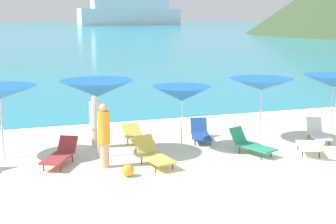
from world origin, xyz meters
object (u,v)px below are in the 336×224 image
(beach_ball, at_px, (128,170))
(beachgoer_2, at_px, (95,120))
(lounge_chair_9, at_px, (137,136))
(umbrella_1, at_px, (97,89))
(umbrella_4, at_px, (333,81))
(lounge_chair_1, at_px, (318,132))
(lounge_chair_0, at_px, (251,144))
(beachgoer_1, at_px, (104,134))
(lounge_chair_2, at_px, (310,146))
(cruise_ship, at_px, (131,9))
(lounge_chair_5, at_px, (60,154))
(lounge_chair_6, at_px, (154,154))
(umbrella_0, at_px, (0,93))
(umbrella_3, at_px, (261,84))
(lounge_chair_7, at_px, (200,133))
(umbrella_2, at_px, (182,94))

(beach_ball, bearing_deg, beachgoer_2, 95.39)
(lounge_chair_9, bearing_deg, umbrella_1, -153.31)
(umbrella_4, relative_size, lounge_chair_1, 1.34)
(lounge_chair_0, distance_m, beachgoer_1, 4.55)
(lounge_chair_2, relative_size, cruise_ship, 0.03)
(lounge_chair_0, bearing_deg, beachgoer_1, 157.50)
(lounge_chair_5, xyz_separation_m, lounge_chair_6, (2.50, -0.87, 0.01))
(lounge_chair_0, xyz_separation_m, beachgoer_1, (-4.50, 0.10, 0.64))
(umbrella_1, height_order, lounge_chair_1, umbrella_1)
(umbrella_0, height_order, umbrella_3, umbrella_0)
(umbrella_4, xyz_separation_m, lounge_chair_7, (-4.88, 0.45, -1.61))
(umbrella_2, xyz_separation_m, beach_ball, (-2.18, -1.88, -1.65))
(lounge_chair_5, bearing_deg, lounge_chair_0, 20.80)
(umbrella_4, xyz_separation_m, lounge_chair_1, (-1.05, -0.73, -1.62))
(lounge_chair_0, bearing_deg, lounge_chair_5, 151.17)
(umbrella_0, distance_m, lounge_chair_2, 9.32)
(umbrella_0, relative_size, cruise_ship, 0.04)
(beachgoer_1, bearing_deg, umbrella_1, 62.40)
(lounge_chair_7, distance_m, beachgoer_2, 3.57)
(lounge_chair_1, relative_size, beach_ball, 4.81)
(lounge_chair_0, distance_m, lounge_chair_7, 2.12)
(umbrella_2, relative_size, lounge_chair_7, 1.33)
(lounge_chair_1, height_order, cruise_ship, cruise_ship)
(umbrella_3, height_order, cruise_ship, cruise_ship)
(umbrella_2, xyz_separation_m, umbrella_3, (2.89, 0.24, 0.13))
(beachgoer_1, bearing_deg, lounge_chair_1, -21.06)
(umbrella_1, xyz_separation_m, umbrella_3, (5.47, 0.08, -0.13))
(lounge_chair_0, xyz_separation_m, beachgoer_2, (-4.37, 2.24, 0.57))
(lounge_chair_2, bearing_deg, beach_ball, 26.02)
(umbrella_1, height_order, beachgoer_2, umbrella_1)
(umbrella_2, relative_size, cruise_ship, 0.04)
(umbrella_1, bearing_deg, lounge_chair_2, -17.21)
(umbrella_2, relative_size, beach_ball, 6.25)
(lounge_chair_0, xyz_separation_m, lounge_chair_7, (-0.86, 1.94, -0.04))
(lounge_chair_7, relative_size, cruise_ship, 0.03)
(umbrella_0, relative_size, lounge_chair_5, 1.41)
(umbrella_0, distance_m, lounge_chair_1, 10.34)
(beachgoer_1, relative_size, cruise_ship, 0.03)
(beachgoer_2, distance_m, beach_ball, 3.21)
(umbrella_2, bearing_deg, lounge_chair_0, -28.00)
(lounge_chair_6, bearing_deg, lounge_chair_9, 76.70)
(umbrella_4, relative_size, lounge_chair_2, 1.27)
(umbrella_4, xyz_separation_m, lounge_chair_9, (-7.05, 0.61, -1.59))
(umbrella_4, bearing_deg, cruise_ship, 77.51)
(umbrella_3, relative_size, umbrella_4, 1.04)
(lounge_chair_0, bearing_deg, lounge_chair_1, -6.92)
(lounge_chair_7, bearing_deg, beach_ball, -123.94)
(lounge_chair_5, distance_m, beach_ball, 2.26)
(umbrella_2, xyz_separation_m, lounge_chair_1, (4.85, -0.25, -1.54))
(beach_ball, bearing_deg, umbrella_1, 101.12)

